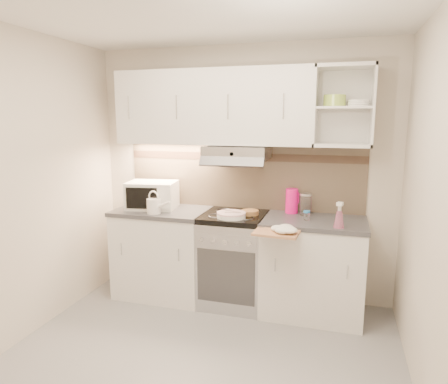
% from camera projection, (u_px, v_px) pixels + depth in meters
% --- Properties ---
extents(ground, '(3.00, 3.00, 0.00)m').
position_uv_depth(ground, '(195.00, 367.00, 2.92)').
color(ground, gray).
rests_on(ground, ground).
extents(room_shell, '(3.04, 2.84, 2.52)m').
position_uv_depth(room_shell, '(210.00, 142.00, 2.97)').
color(room_shell, beige).
rests_on(room_shell, ground).
extents(base_cabinet_left, '(0.90, 0.60, 0.86)m').
position_uv_depth(base_cabinet_left, '(163.00, 254.00, 4.09)').
color(base_cabinet_left, white).
rests_on(base_cabinet_left, ground).
extents(worktop_left, '(0.92, 0.62, 0.04)m').
position_uv_depth(worktop_left, '(162.00, 211.00, 4.01)').
color(worktop_left, '#47474C').
rests_on(worktop_left, base_cabinet_left).
extents(base_cabinet_right, '(0.90, 0.60, 0.86)m').
position_uv_depth(base_cabinet_right, '(312.00, 269.00, 3.68)').
color(base_cabinet_right, white).
rests_on(base_cabinet_right, ground).
extents(worktop_right, '(0.92, 0.62, 0.04)m').
position_uv_depth(worktop_right, '(314.00, 222.00, 3.60)').
color(worktop_right, '#47474C').
rests_on(worktop_right, base_cabinet_right).
extents(electric_range, '(0.60, 0.60, 0.90)m').
position_uv_depth(electric_range, '(234.00, 259.00, 3.88)').
color(electric_range, '#B7B7BC').
rests_on(electric_range, ground).
extents(microwave, '(0.53, 0.42, 0.27)m').
position_uv_depth(microwave, '(152.00, 195.00, 4.03)').
color(microwave, white).
rests_on(microwave, worktop_left).
extents(watering_can, '(0.26, 0.13, 0.22)m').
position_uv_depth(watering_can, '(154.00, 205.00, 3.81)').
color(watering_can, white).
rests_on(watering_can, worktop_left).
extents(plate_stack, '(0.27, 0.27, 0.06)m').
position_uv_depth(plate_stack, '(231.00, 215.00, 3.66)').
color(plate_stack, white).
rests_on(plate_stack, electric_range).
extents(bread_loaf, '(0.17, 0.17, 0.04)m').
position_uv_depth(bread_loaf, '(250.00, 212.00, 3.77)').
color(bread_loaf, '#A58942').
rests_on(bread_loaf, electric_range).
extents(pink_pitcher, '(0.13, 0.12, 0.24)m').
position_uv_depth(pink_pitcher, '(292.00, 201.00, 3.82)').
color(pink_pitcher, '#FF0D83').
rests_on(pink_pitcher, worktop_right).
extents(glass_jar, '(0.11, 0.11, 0.21)m').
position_uv_depth(glass_jar, '(306.00, 204.00, 3.73)').
color(glass_jar, silver).
rests_on(glass_jar, worktop_right).
extents(spice_jar, '(0.06, 0.06, 0.09)m').
position_uv_depth(spice_jar, '(307.00, 215.00, 3.57)').
color(spice_jar, silver).
rests_on(spice_jar, worktop_right).
extents(spray_bottle, '(0.09, 0.09, 0.23)m').
position_uv_depth(spray_bottle, '(339.00, 217.00, 3.31)').
color(spray_bottle, pink).
rests_on(spray_bottle, worktop_right).
extents(cutting_board, '(0.39, 0.35, 0.02)m').
position_uv_depth(cutting_board, '(277.00, 232.00, 3.32)').
color(cutting_board, '#A38255').
rests_on(cutting_board, base_cabinet_right).
extents(dish_towel, '(0.31, 0.29, 0.07)m').
position_uv_depth(dish_towel, '(283.00, 227.00, 3.28)').
color(dish_towel, beige).
rests_on(dish_towel, cutting_board).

